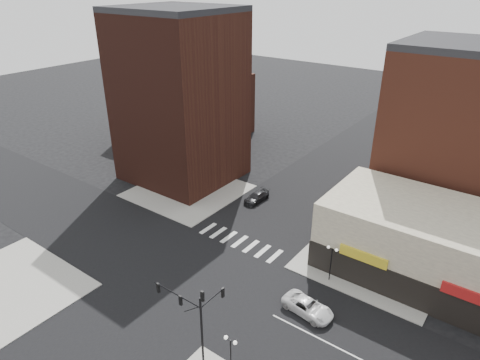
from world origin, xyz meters
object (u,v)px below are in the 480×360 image
Objects in this scene: traffic_signal at (195,310)px; street_lamp_ne at (332,255)px; white_suv at (308,307)px; dark_sedan_north at (257,197)px; street_lamp_se_a at (231,348)px.

street_lamp_ne is (4.76, 15.83, -1.67)m from traffic_signal.
dark_sedan_north is at bearing 54.30° from white_suv.
traffic_signal is 1.87× the size of street_lamp_ne.
street_lamp_ne is at bearing 86.42° from street_lamp_se_a.
traffic_signal is at bearing 177.43° from street_lamp_se_a.
traffic_signal reaches higher than white_suv.
white_suv is at bearing 81.87° from street_lamp_se_a.
dark_sedan_north is (-11.60, 25.91, -4.30)m from traffic_signal.
street_lamp_se_a is 30.38m from dark_sedan_north.
street_lamp_ne is 19.40m from dark_sedan_north.
street_lamp_se_a is 0.91× the size of dark_sedan_north.
dark_sedan_north is (-16.36, 10.08, -2.63)m from street_lamp_ne.
traffic_signal is at bearing -106.75° from street_lamp_ne.
traffic_signal is 4.12m from street_lamp_se_a.
traffic_signal is at bearing 160.13° from white_suv.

